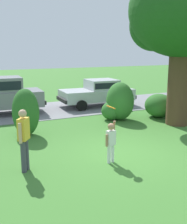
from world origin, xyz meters
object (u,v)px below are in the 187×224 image
object	(u,v)px
child_thrower	(111,139)
adult_onlooker	(24,137)
parked_sedan	(98,92)
oak_tree_large	(186,17)
frisbee	(111,107)

from	to	relation	value
child_thrower	adult_onlooker	size ratio (longest dim) A/B	0.74
child_thrower	parked_sedan	bearing A→B (deg)	66.02
child_thrower	oak_tree_large	bearing A→B (deg)	28.12
oak_tree_large	adult_onlooker	xyz separation A→B (m)	(-7.43, -2.17, -3.66)
parked_sedan	frisbee	xyz separation A→B (m)	(-3.36, -7.59, 0.79)
parked_sedan	adult_onlooker	world-z (taller)	adult_onlooker
oak_tree_large	adult_onlooker	world-z (taller)	oak_tree_large
oak_tree_large	frisbee	bearing A→B (deg)	-153.24
frisbee	adult_onlooker	bearing A→B (deg)	172.99
parked_sedan	adult_onlooker	xyz separation A→B (m)	(-5.88, -7.28, 0.13)
oak_tree_large	child_thrower	xyz separation A→B (m)	(-5.02, -2.68, -3.92)
parked_sedan	child_thrower	distance (m)	8.53
frisbee	child_thrower	bearing A→B (deg)	-117.00
parked_sedan	child_thrower	world-z (taller)	parked_sedan
oak_tree_large	child_thrower	distance (m)	6.91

